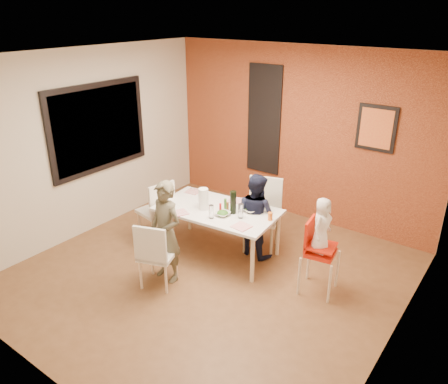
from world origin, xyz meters
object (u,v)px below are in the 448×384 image
Objects in this scene: chair_near at (155,252)px; chair_far at (263,210)px; wine_bottle at (233,202)px; high_chair at (317,249)px; child_far at (256,215)px; toddler at (322,225)px; child_near at (166,232)px; chair_left at (158,208)px; paper_towel_roll at (203,199)px; dining_table at (217,213)px.

chair_far is (0.50, 1.64, 0.08)m from chair_near.
high_chair is at bearing -0.54° from wine_bottle.
toddler is at bearing 172.92° from child_far.
child_near reaches higher than chair_far.
child_near is (0.77, -0.65, 0.14)m from chair_left.
wine_bottle reaches higher than high_chair.
wine_bottle is (-1.22, 0.01, 0.27)m from high_chair.
chair_far is at bearing 130.30° from chair_left.
paper_towel_roll is (-0.54, -0.66, 0.26)m from chair_far.
chair_far is 0.86× the size of child_far.
child_near is 1.11× the size of child_far.
dining_table is at bearing 37.08° from paper_towel_roll.
child_near reaches higher than high_chair.
child_far is (-1.05, 0.29, 0.03)m from high_chair.
child_far reaches higher than chair_left.
paper_towel_roll is at bearing -108.10° from chair_near.
chair_near is 2.95× the size of paper_towel_roll.
chair_far is 3.41× the size of paper_towel_roll.
paper_towel_roll is at bearing 94.87° from toddler.
paper_towel_roll is at bearing 85.31° from high_chair.
child_far is at bearing -131.07° from chair_near.
child_far is 3.77× the size of wine_bottle.
chair_far is 1.10× the size of chair_left.
dining_table is 1.47m from high_chair.
child_near reaches higher than dining_table.
child_far is (0.42, 0.30, -0.03)m from dining_table.
chair_far is 3.24× the size of wine_bottle.
child_far is 0.41m from wine_bottle.
chair_left is 0.99× the size of high_chair.
toddler is (1.10, -0.53, 0.32)m from chair_far.
wine_bottle reaches higher than chair_left.
child_near reaches higher than wine_bottle.
chair_near is at bearing -125.34° from chair_far.
child_far is at bearing -101.68° from chair_far.
dining_table is 1.11m from chair_near.
toddler is at bearing -165.52° from chair_near.
high_chair is at bearing 4.21° from paper_towel_roll.
toddler is at bearing 4.38° from paper_towel_roll.
dining_table is 0.28m from paper_towel_roll.
chair_far reaches higher than chair_near.
high_chair is at bearing 0.28° from dining_table.
chair_near is 0.95× the size of chair_left.
toddler reaches higher than high_chair.
wine_bottle is (0.38, 0.88, 0.18)m from child_near.
toddler is (1.63, 0.88, 0.23)m from child_near.
child_near is 0.77m from paper_towel_roll.
chair_near is 0.29m from child_near.
child_far reaches higher than chair_far.
chair_far is at bearing 54.43° from high_chair.
toddler is 2.26× the size of paper_towel_roll.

